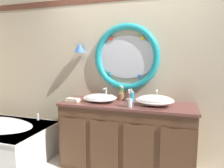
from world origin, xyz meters
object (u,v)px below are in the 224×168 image
Objects in this scene: sink_basin_right at (155,100)px; sink_basin_left at (100,98)px; toothbrush_holder_left at (121,96)px; folded_hand_towel at (73,100)px; toothbrush_holder_right at (130,102)px; soap_dispenser at (132,96)px.

sink_basin_left is at bearing -180.00° from sink_basin_right.
toothbrush_holder_left is (-0.49, 0.21, -0.01)m from sink_basin_right.
folded_hand_towel is (-0.60, -0.31, -0.04)m from toothbrush_holder_left.
sink_basin_right is 2.12× the size of toothbrush_holder_right.
soap_dispenser is (0.16, -0.05, 0.01)m from toothbrush_holder_left.
folded_hand_towel is at bearing -174.67° from sink_basin_right.
sink_basin_right is 0.53m from toothbrush_holder_left.
toothbrush_holder_left is at bearing 119.32° from toothbrush_holder_right.
toothbrush_holder_left reaches higher than sink_basin_right.
toothbrush_holder_left is at bearing 157.18° from sink_basin_right.
soap_dispenser is (-0.33, 0.16, -0.00)m from sink_basin_right.
soap_dispenser is at bearing 21.71° from sink_basin_left.
toothbrush_holder_left is (0.24, 0.21, 0.01)m from sink_basin_left.
toothbrush_holder_right is at bearing -150.32° from sink_basin_right.
toothbrush_holder_right is 0.81m from folded_hand_towel.
sink_basin_left is 2.10× the size of toothbrush_holder_left.
toothbrush_holder_right is 0.32m from soap_dispenser.
toothbrush_holder_left is at bearing 27.14° from folded_hand_towel.
toothbrush_holder_left reaches higher than folded_hand_towel.
sink_basin_left is 0.47m from toothbrush_holder_right.
sink_basin_right is at bearing -22.82° from toothbrush_holder_left.
toothbrush_holder_right is 1.19× the size of folded_hand_towel.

